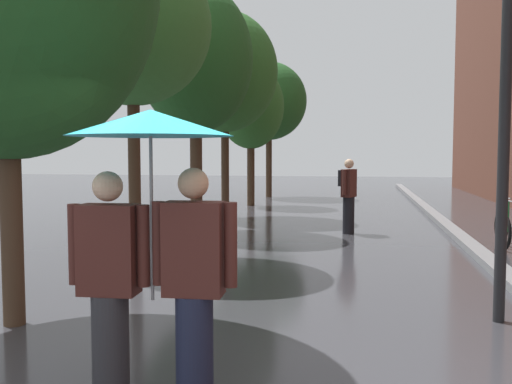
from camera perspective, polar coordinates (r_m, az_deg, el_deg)
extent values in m
cube|color=slate|center=(13.87, 19.09, -3.52)|extent=(0.30, 36.00, 0.12)
cylinder|color=#473323|center=(6.44, -23.52, -2.69)|extent=(0.22, 0.22, 2.22)
cylinder|color=#473323|center=(9.96, -12.21, 1.97)|extent=(0.21, 0.21, 2.97)
ellipsoid|color=#387533|center=(10.19, -12.42, 16.18)|extent=(2.70, 2.70, 2.72)
cylinder|color=#473323|center=(13.26, -6.07, 1.96)|extent=(0.28, 0.28, 2.71)
ellipsoid|color=#235623|center=(13.43, -6.16, 13.29)|extent=(2.67, 2.67, 3.43)
cylinder|color=#473323|center=(16.00, -3.15, 2.53)|extent=(0.22, 0.22, 2.82)
ellipsoid|color=#2D6628|center=(16.15, -3.18, 12.07)|extent=(2.98, 2.98, 3.38)
cylinder|color=#473323|center=(19.37, -0.53, 2.04)|extent=(0.26, 0.26, 2.32)
ellipsoid|color=#2D6628|center=(19.42, -0.53, 8.67)|extent=(2.27, 2.27, 2.89)
cylinder|color=#473323|center=(23.14, 1.31, 2.88)|extent=(0.24, 0.24, 2.74)
ellipsoid|color=#235623|center=(23.23, 1.32, 9.20)|extent=(3.07, 3.07, 3.17)
torus|color=black|center=(11.45, 23.76, -3.72)|extent=(0.15, 0.70, 0.70)
cylinder|color=#1E7A38|center=(11.45, 24.18, -2.28)|extent=(0.04, 0.04, 0.58)
cylinder|color=#9E9EA3|center=(11.42, 24.22, -0.83)|extent=(0.09, 0.46, 0.03)
torus|color=black|center=(12.21, 23.57, -3.26)|extent=(0.12, 0.70, 0.70)
cylinder|color=slate|center=(12.20, 23.97, -1.90)|extent=(0.04, 0.04, 0.58)
cylinder|color=#9E9EA3|center=(12.18, 24.01, -0.54)|extent=(0.07, 0.46, 0.03)
cylinder|color=#2D2D33|center=(4.24, -14.50, -15.46)|extent=(0.26, 0.26, 0.84)
cube|color=#4C231E|center=(4.06, -14.68, -5.65)|extent=(0.41, 0.24, 0.63)
sphere|color=beige|center=(4.01, -14.79, 0.55)|extent=(0.21, 0.21, 0.21)
cylinder|color=#4C231E|center=(4.15, -17.89, -5.05)|extent=(0.09, 0.09, 0.57)
cylinder|color=#4C231E|center=(3.96, -11.34, -5.36)|extent=(0.09, 0.09, 0.57)
cylinder|color=#1E233D|center=(4.05, -6.18, -16.16)|extent=(0.26, 0.26, 0.85)
cube|color=#4C231E|center=(3.86, -6.26, -5.72)|extent=(0.41, 0.24, 0.64)
sphere|color=tan|center=(3.81, -6.31, 0.88)|extent=(0.21, 0.21, 0.21)
cylinder|color=#4C231E|center=(3.92, -9.82, -5.13)|extent=(0.09, 0.09, 0.57)
cylinder|color=#4C231E|center=(3.80, -2.59, -5.36)|extent=(0.09, 0.09, 0.57)
cylinder|color=#9E9EA3|center=(3.94, -10.52, -2.55)|extent=(0.02, 0.02, 1.15)
cone|color=#1EB2C6|center=(3.92, -10.64, 6.90)|extent=(1.14, 1.14, 0.18)
cylinder|color=black|center=(6.51, 23.79, 3.76)|extent=(0.12, 0.12, 3.67)
cylinder|color=black|center=(12.83, 9.35, -2.35)|extent=(0.26, 0.26, 0.83)
cube|color=#4C231E|center=(12.77, 9.39, 0.89)|extent=(0.35, 0.45, 0.62)
sphere|color=beige|center=(12.75, 9.41, 2.85)|extent=(0.21, 0.21, 0.21)
cylinder|color=#4C231E|center=(13.00, 9.82, 1.08)|extent=(0.09, 0.09, 0.56)
cylinder|color=#4C231E|center=(12.54, 8.94, 0.98)|extent=(0.09, 0.09, 0.56)
cube|color=black|center=(12.82, 8.82, 1.40)|extent=(0.23, 0.29, 0.36)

